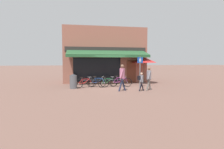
{
  "coord_description": "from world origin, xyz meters",
  "views": [
    {
      "loc": [
        -2.48,
        -13.01,
        1.99
      ],
      "look_at": [
        -0.18,
        -0.59,
        1.05
      ],
      "focal_mm": 28.0,
      "sensor_mm": 36.0,
      "label": 1
    }
  ],
  "objects_px": {
    "bicycle_purple": "(120,82)",
    "pedestrian_adult": "(122,75)",
    "bicycle_red": "(85,83)",
    "pedestrian_second_adult": "(149,76)",
    "pedestrian_child": "(141,79)",
    "litter_bin": "(73,81)",
    "parking_sign": "(140,68)",
    "cafe_parasol": "(144,60)",
    "bicycle_blue": "(98,82)",
    "bicycle_green": "(108,82)"
  },
  "relations": [
    {
      "from": "bicycle_purple",
      "to": "pedestrian_adult",
      "type": "xyz_separation_m",
      "value": [
        -0.32,
        -1.94,
        0.72
      ]
    },
    {
      "from": "bicycle_red",
      "to": "pedestrian_second_adult",
      "type": "height_order",
      "value": "pedestrian_second_adult"
    },
    {
      "from": "pedestrian_child",
      "to": "pedestrian_second_adult",
      "type": "height_order",
      "value": "pedestrian_second_adult"
    },
    {
      "from": "bicycle_purple",
      "to": "litter_bin",
      "type": "xyz_separation_m",
      "value": [
        -3.61,
        -0.26,
        0.15
      ]
    },
    {
      "from": "parking_sign",
      "to": "pedestrian_adult",
      "type": "bearing_deg",
      "value": -142.93
    },
    {
      "from": "litter_bin",
      "to": "cafe_parasol",
      "type": "relative_size",
      "value": 0.44
    },
    {
      "from": "bicycle_purple",
      "to": "pedestrian_child",
      "type": "xyz_separation_m",
      "value": [
        0.93,
        -2.22,
        0.4
      ]
    },
    {
      "from": "bicycle_blue",
      "to": "pedestrian_adult",
      "type": "height_order",
      "value": "pedestrian_adult"
    },
    {
      "from": "pedestrian_child",
      "to": "pedestrian_second_adult",
      "type": "bearing_deg",
      "value": 16.29
    },
    {
      "from": "bicycle_blue",
      "to": "pedestrian_child",
      "type": "height_order",
      "value": "pedestrian_child"
    },
    {
      "from": "bicycle_purple",
      "to": "bicycle_red",
      "type": "bearing_deg",
      "value": -164.4
    },
    {
      "from": "bicycle_blue",
      "to": "bicycle_green",
      "type": "distance_m",
      "value": 0.77
    },
    {
      "from": "cafe_parasol",
      "to": "litter_bin",
      "type": "bearing_deg",
      "value": -162.53
    },
    {
      "from": "pedestrian_adult",
      "to": "litter_bin",
      "type": "xyz_separation_m",
      "value": [
        -3.29,
        1.68,
        -0.58
      ]
    },
    {
      "from": "parking_sign",
      "to": "bicycle_purple",
      "type": "bearing_deg",
      "value": 155.55
    },
    {
      "from": "litter_bin",
      "to": "bicycle_red",
      "type": "bearing_deg",
      "value": 14.93
    },
    {
      "from": "litter_bin",
      "to": "pedestrian_second_adult",
      "type": "bearing_deg",
      "value": -18.75
    },
    {
      "from": "pedestrian_child",
      "to": "litter_bin",
      "type": "bearing_deg",
      "value": 155.71
    },
    {
      "from": "bicycle_green",
      "to": "parking_sign",
      "type": "height_order",
      "value": "parking_sign"
    },
    {
      "from": "parking_sign",
      "to": "cafe_parasol",
      "type": "distance_m",
      "value": 2.71
    },
    {
      "from": "bicycle_green",
      "to": "pedestrian_second_adult",
      "type": "bearing_deg",
      "value": -61.14
    },
    {
      "from": "bicycle_red",
      "to": "bicycle_blue",
      "type": "distance_m",
      "value": 1.03
    },
    {
      "from": "pedestrian_adult",
      "to": "pedestrian_second_adult",
      "type": "height_order",
      "value": "pedestrian_adult"
    },
    {
      "from": "pedestrian_adult",
      "to": "pedestrian_second_adult",
      "type": "relative_size",
      "value": 1.12
    },
    {
      "from": "bicycle_purple",
      "to": "litter_bin",
      "type": "distance_m",
      "value": 3.62
    },
    {
      "from": "bicycle_red",
      "to": "bicycle_purple",
      "type": "distance_m",
      "value": 2.77
    },
    {
      "from": "bicycle_purple",
      "to": "bicycle_green",
      "type": "bearing_deg",
      "value": -170.84
    },
    {
      "from": "bicycle_green",
      "to": "bicycle_blue",
      "type": "bearing_deg",
      "value": 160.22
    },
    {
      "from": "pedestrian_second_adult",
      "to": "cafe_parasol",
      "type": "xyz_separation_m",
      "value": [
        1.04,
        3.72,
        1.14
      ]
    },
    {
      "from": "pedestrian_second_adult",
      "to": "pedestrian_child",
      "type": "bearing_deg",
      "value": -174.08
    },
    {
      "from": "bicycle_green",
      "to": "parking_sign",
      "type": "distance_m",
      "value": 2.73
    },
    {
      "from": "bicycle_red",
      "to": "pedestrian_adult",
      "type": "relative_size",
      "value": 0.87
    },
    {
      "from": "pedestrian_second_adult",
      "to": "litter_bin",
      "type": "distance_m",
      "value": 5.49
    },
    {
      "from": "bicycle_purple",
      "to": "litter_bin",
      "type": "relative_size",
      "value": 1.68
    },
    {
      "from": "pedestrian_child",
      "to": "pedestrian_second_adult",
      "type": "relative_size",
      "value": 0.78
    },
    {
      "from": "bicycle_green",
      "to": "pedestrian_adult",
      "type": "relative_size",
      "value": 0.92
    },
    {
      "from": "bicycle_red",
      "to": "pedestrian_child",
      "type": "distance_m",
      "value": 4.32
    },
    {
      "from": "pedestrian_second_adult",
      "to": "pedestrian_adult",
      "type": "bearing_deg",
      "value": 166.29
    },
    {
      "from": "bicycle_purple",
      "to": "pedestrian_child",
      "type": "relative_size",
      "value": 1.42
    },
    {
      "from": "bicycle_red",
      "to": "litter_bin",
      "type": "xyz_separation_m",
      "value": [
        -0.85,
        -0.23,
        0.17
      ]
    },
    {
      "from": "bicycle_blue",
      "to": "pedestrian_child",
      "type": "relative_size",
      "value": 1.28
    },
    {
      "from": "pedestrian_adult",
      "to": "parking_sign",
      "type": "xyz_separation_m",
      "value": [
        1.72,
        1.3,
        0.35
      ]
    },
    {
      "from": "pedestrian_child",
      "to": "parking_sign",
      "type": "height_order",
      "value": "parking_sign"
    },
    {
      "from": "bicycle_purple",
      "to": "cafe_parasol",
      "type": "relative_size",
      "value": 0.75
    },
    {
      "from": "parking_sign",
      "to": "bicycle_blue",
      "type": "bearing_deg",
      "value": 167.18
    },
    {
      "from": "cafe_parasol",
      "to": "parking_sign",
      "type": "bearing_deg",
      "value": -117.24
    },
    {
      "from": "bicycle_blue",
      "to": "cafe_parasol",
      "type": "height_order",
      "value": "cafe_parasol"
    },
    {
      "from": "bicycle_green",
      "to": "bicycle_purple",
      "type": "relative_size",
      "value": 0.92
    },
    {
      "from": "bicycle_green",
      "to": "cafe_parasol",
      "type": "xyz_separation_m",
      "value": [
        3.58,
        1.6,
        1.78
      ]
    },
    {
      "from": "pedestrian_adult",
      "to": "bicycle_blue",
      "type": "bearing_deg",
      "value": 120.72
    }
  ]
}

